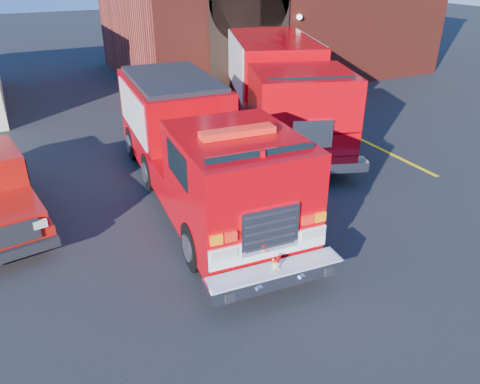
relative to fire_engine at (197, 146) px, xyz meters
name	(u,v)px	position (x,y,z in m)	size (l,w,h in m)	color
ground	(217,221)	(-0.09, -1.34, -1.37)	(100.00, 100.00, 0.00)	black
parking_stripe_near	(399,158)	(6.41, -0.34, -1.37)	(0.12, 3.00, 0.01)	yellow
parking_stripe_mid	(339,129)	(6.41, 2.66, -1.37)	(0.12, 3.00, 0.01)	yellow
parking_stripe_far	(293,107)	(6.41, 5.66, -1.37)	(0.12, 3.00, 0.01)	yellow
fire_engine	(197,146)	(0.00, 0.00, 0.00)	(2.96, 8.74, 2.65)	black
secondary_truck	(280,85)	(4.43, 3.55, 0.22)	(5.62, 9.43, 2.93)	black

